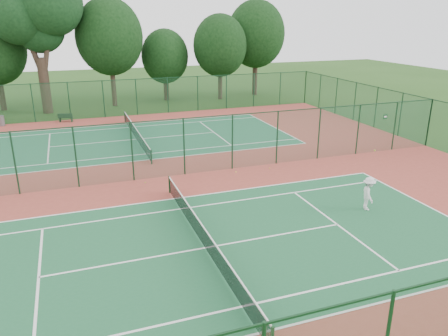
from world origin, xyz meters
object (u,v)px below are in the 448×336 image
Objects in this scene: bench at (66,117)px; big_tree at (36,13)px; trash_bin at (2,121)px; player_near at (368,194)px.

big_tree is at bearing 122.94° from bench.
bench is 10.40m from big_tree.
big_tree is at bearing 50.75° from trash_bin.
big_tree reaches higher than trash_bin.
big_tree is (-15.32, 30.19, 8.55)m from player_near.
bench is at bearing -73.37° from big_tree.
player_near is 1.22× the size of bench.
player_near is 0.13× the size of big_tree.
trash_bin is 0.07× the size of big_tree.
player_near reaches higher than trash_bin.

